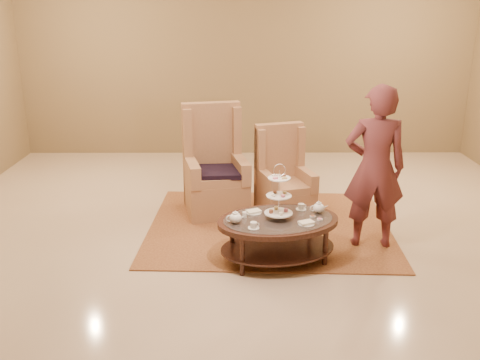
{
  "coord_description": "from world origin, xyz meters",
  "views": [
    {
      "loc": [
        -0.15,
        -5.6,
        2.61
      ],
      "look_at": [
        -0.13,
        0.2,
        0.71
      ],
      "focal_mm": 40.0,
      "sensor_mm": 36.0,
      "label": 1
    }
  ],
  "objects_px": {
    "armchair_right": "(283,185)",
    "person": "(375,168)",
    "tea_table": "(278,226)",
    "armchair_left": "(215,176)"
  },
  "relations": [
    {
      "from": "tea_table",
      "to": "person",
      "type": "height_order",
      "value": "person"
    },
    {
      "from": "armchair_left",
      "to": "person",
      "type": "bearing_deg",
      "value": -44.11
    },
    {
      "from": "person",
      "to": "armchair_right",
      "type": "bearing_deg",
      "value": -42.68
    },
    {
      "from": "person",
      "to": "tea_table",
      "type": "bearing_deg",
      "value": 23.47
    },
    {
      "from": "tea_table",
      "to": "armchair_left",
      "type": "xyz_separation_m",
      "value": [
        -0.73,
        1.49,
        0.08
      ]
    },
    {
      "from": "armchair_right",
      "to": "tea_table",
      "type": "bearing_deg",
      "value": -113.63
    },
    {
      "from": "armchair_right",
      "to": "person",
      "type": "xyz_separation_m",
      "value": [
        0.91,
        -0.96,
        0.53
      ]
    },
    {
      "from": "armchair_right",
      "to": "person",
      "type": "relative_size",
      "value": 0.64
    },
    {
      "from": "armchair_right",
      "to": "person",
      "type": "bearing_deg",
      "value": -63.34
    },
    {
      "from": "tea_table",
      "to": "armchair_right",
      "type": "bearing_deg",
      "value": 70.19
    }
  ]
}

